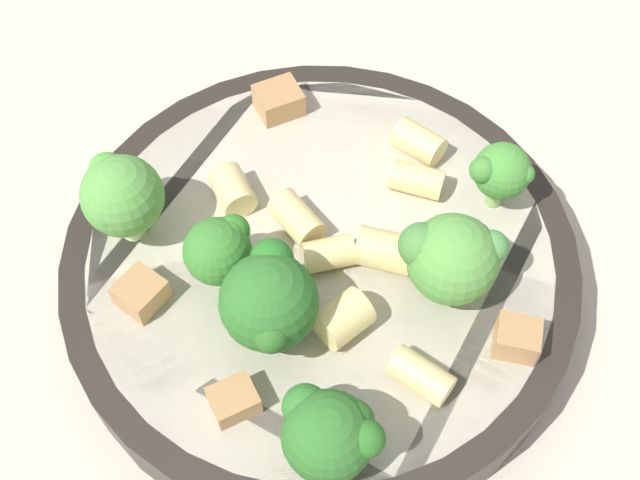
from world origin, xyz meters
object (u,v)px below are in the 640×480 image
at_px(rigatoni_5, 304,214).
at_px(rigatoni_6, 324,257).
at_px(rigatoni_2, 233,190).
at_px(chicken_chunk_2, 517,338).
at_px(rigatoni_4, 343,319).
at_px(rigatoni_0, 419,182).
at_px(broccoli_floret_1, 220,249).
at_px(broccoli_floret_5, 121,196).
at_px(chicken_chunk_1, 279,100).
at_px(broccoli_floret_4, 269,301).
at_px(broccoli_floret_2, 329,432).
at_px(broccoli_floret_0, 451,258).
at_px(pasta_bowl, 320,267).
at_px(rigatoni_7, 385,250).
at_px(chicken_chunk_3, 234,400).
at_px(broccoli_floret_3, 501,172).
at_px(rigatoni_1, 421,375).
at_px(chicken_chunk_0, 141,293).
at_px(rigatoni_3, 419,142).

bearing_deg(rigatoni_5, rigatoni_6, 73.83).
relative_size(rigatoni_2, chicken_chunk_2, 1.21).
bearing_deg(rigatoni_4, rigatoni_0, -154.92).
relative_size(broccoli_floret_1, rigatoni_5, 1.52).
distance_m(broccoli_floret_1, broccoli_floret_5, 0.05).
bearing_deg(chicken_chunk_1, broccoli_floret_4, 52.12).
relative_size(broccoli_floret_2, rigatoni_5, 1.57).
bearing_deg(broccoli_floret_0, chicken_chunk_1, -92.40).
height_order(pasta_bowl, rigatoni_7, rigatoni_7).
bearing_deg(broccoli_floret_1, rigatoni_4, 116.44).
height_order(broccoli_floret_0, rigatoni_0, broccoli_floret_0).
distance_m(rigatoni_5, rigatoni_6, 0.02).
distance_m(rigatoni_4, chicken_chunk_2, 0.07).
xyz_separation_m(pasta_bowl, broccoli_floret_4, (0.04, 0.02, 0.04)).
height_order(rigatoni_5, rigatoni_7, rigatoni_7).
bearing_deg(rigatoni_6, pasta_bowl, -113.97).
bearing_deg(rigatoni_4, chicken_chunk_3, -0.02).
distance_m(broccoli_floret_1, rigatoni_6, 0.05).
relative_size(broccoli_floret_3, rigatoni_7, 1.50).
distance_m(rigatoni_1, chicken_chunk_0, 0.12).
distance_m(broccoli_floret_0, rigatoni_2, 0.10).
distance_m(rigatoni_1, rigatoni_3, 0.12).
bearing_deg(rigatoni_3, rigatoni_4, 30.18).
bearing_deg(rigatoni_0, rigatoni_7, 27.49).
distance_m(broccoli_floret_2, rigatoni_1, 0.05).
distance_m(broccoli_floret_0, chicken_chunk_1, 0.12).
bearing_deg(broccoli_floret_5, broccoli_floret_0, 129.82).
height_order(broccoli_floret_3, rigatoni_2, broccoli_floret_3).
relative_size(rigatoni_1, rigatoni_4, 1.19).
distance_m(broccoli_floret_5, rigatoni_5, 0.08).
bearing_deg(rigatoni_7, rigatoni_4, 22.42).
xyz_separation_m(rigatoni_2, chicken_chunk_3, (0.06, 0.08, -0.00)).
bearing_deg(chicken_chunk_1, rigatoni_5, 62.65).
bearing_deg(chicken_chunk_3, chicken_chunk_0, -86.60).
xyz_separation_m(broccoli_floret_2, rigatoni_2, (-0.04, -0.12, -0.01)).
distance_m(pasta_bowl, broccoli_floret_2, 0.09).
distance_m(broccoli_floret_2, broccoli_floret_5, 0.13).
relative_size(broccoli_floret_2, rigatoni_1, 1.56).
height_order(rigatoni_4, chicken_chunk_1, rigatoni_4).
distance_m(pasta_bowl, rigatoni_5, 0.03).
xyz_separation_m(rigatoni_5, rigatoni_7, (-0.02, 0.04, 0.00)).
height_order(rigatoni_2, chicken_chunk_1, rigatoni_2).
distance_m(pasta_bowl, rigatoni_6, 0.02).
relative_size(broccoli_floret_3, rigatoni_3, 1.55).
relative_size(broccoli_floret_0, rigatoni_1, 1.71).
xyz_separation_m(rigatoni_4, chicken_chunk_0, (0.06, -0.06, -0.00)).
distance_m(broccoli_floret_4, chicken_chunk_3, 0.04).
bearing_deg(rigatoni_2, chicken_chunk_1, -147.11).
distance_m(rigatoni_0, chicken_chunk_2, 0.08).
distance_m(broccoli_floret_2, broccoli_floret_4, 0.06).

